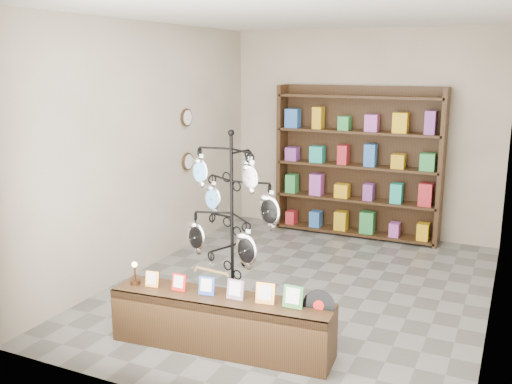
{
  "coord_description": "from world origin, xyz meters",
  "views": [
    {
      "loc": [
        2.13,
        -5.76,
        2.52
      ],
      "look_at": [
        -0.1,
        -1.0,
        1.32
      ],
      "focal_mm": 40.0,
      "sensor_mm": 36.0,
      "label": 1
    }
  ],
  "objects": [
    {
      "name": "ground",
      "position": [
        0.0,
        0.0,
        0.0
      ],
      "size": [
        5.0,
        5.0,
        0.0
      ],
      "primitive_type": "plane",
      "color": "slate",
      "rests_on": "ground"
    },
    {
      "name": "room_envelope",
      "position": [
        0.0,
        0.0,
        1.85
      ],
      "size": [
        5.0,
        5.0,
        5.0
      ],
      "color": "beige",
      "rests_on": "ground"
    },
    {
      "name": "display_tree",
      "position": [
        -0.32,
        -1.07,
        1.11
      ],
      "size": [
        0.99,
        0.94,
        1.91
      ],
      "rotation": [
        0.0,
        0.0,
        -0.19
      ],
      "color": "black",
      "rests_on": "ground"
    },
    {
      "name": "front_shelf",
      "position": [
        -0.14,
        -1.63,
        0.25
      ],
      "size": [
        2.05,
        0.59,
        0.72
      ],
      "rotation": [
        0.0,
        0.0,
        0.09
      ],
      "color": "black",
      "rests_on": "ground"
    },
    {
      "name": "back_shelving",
      "position": [
        0.0,
        2.3,
        1.03
      ],
      "size": [
        2.42,
        0.36,
        2.2
      ],
      "color": "black",
      "rests_on": "ground"
    },
    {
      "name": "wall_clocks",
      "position": [
        -1.97,
        0.8,
        1.5
      ],
      "size": [
        0.03,
        0.24,
        0.84
      ],
      "color": "black",
      "rests_on": "ground"
    }
  ]
}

